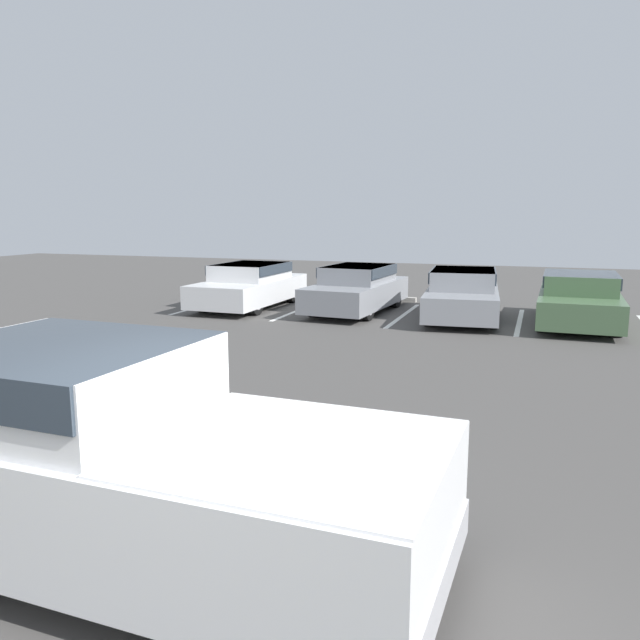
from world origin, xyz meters
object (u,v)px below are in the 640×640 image
(parked_sedan_d, at_px, (579,298))
(parked_sedan_b, at_px, (357,287))
(parked_sedan_c, at_px, (463,293))
(pickup_truck, at_px, (95,453))
(wheel_stop_curb, at_px, (389,299))
(parked_sedan_a, at_px, (250,284))

(parked_sedan_d, bearing_deg, parked_sedan_b, -89.97)
(parked_sedan_c, distance_m, parked_sedan_d, 2.79)
(pickup_truck, relative_size, parked_sedan_d, 1.28)
(parked_sedan_b, bearing_deg, wheel_stop_curb, 175.75)
(parked_sedan_a, xyz_separation_m, parked_sedan_b, (3.18, 0.16, 0.01))
(pickup_truck, bearing_deg, parked_sedan_a, 112.40)
(wheel_stop_curb, bearing_deg, parked_sedan_a, -144.58)
(parked_sedan_b, distance_m, parked_sedan_d, 5.65)
(parked_sedan_a, height_order, parked_sedan_b, parked_sedan_b)
(parked_sedan_d, bearing_deg, pickup_truck, -16.81)
(parked_sedan_d, relative_size, wheel_stop_curb, 2.58)
(parked_sedan_d, bearing_deg, parked_sedan_c, -89.24)
(parked_sedan_d, height_order, wheel_stop_curb, parked_sedan_d)
(parked_sedan_b, xyz_separation_m, wheel_stop_curb, (0.35, 2.35, -0.60))
(wheel_stop_curb, bearing_deg, parked_sedan_d, -25.30)
(parked_sedan_b, bearing_deg, pickup_truck, 10.99)
(parked_sedan_c, bearing_deg, pickup_truck, -11.08)
(pickup_truck, distance_m, parked_sedan_b, 12.70)
(parked_sedan_a, xyz_separation_m, parked_sedan_d, (8.83, 0.01, -0.00))
(wheel_stop_curb, bearing_deg, parked_sedan_b, -98.43)
(pickup_truck, xyz_separation_m, wheel_stop_curb, (-1.16, 14.96, -0.78))
(parked_sedan_d, bearing_deg, parked_sedan_a, -88.39)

